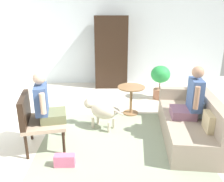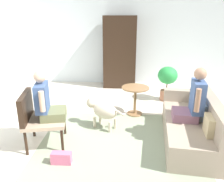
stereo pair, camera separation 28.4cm
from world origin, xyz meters
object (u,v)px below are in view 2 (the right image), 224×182
Objects in this scene: couch at (193,125)px; round_end_table at (135,96)px; potted_plant at (167,79)px; dog at (103,110)px; armchair at (37,115)px; armoire_cabinet at (120,52)px; person_on_armchair at (46,101)px; person_on_couch at (193,100)px; handbag at (61,158)px.

round_end_table is (-0.94, 1.01, 0.13)m from couch.
dog is at bearing -133.26° from potted_plant.
armchair is 1.46× the size of round_end_table.
armchair is 1.22m from dog.
armoire_cabinet reaches higher than potted_plant.
person_on_couch is at bearing 5.40° from person_on_armchair.
dog is at bearing 66.81° from handbag.
person_on_armchair is 1.06× the size of dog.
armchair is 2.09m from round_end_table.
round_end_table is (1.64, 1.30, -0.12)m from armchair.
potted_plant is at bearing 43.48° from person_on_armchair.
potted_plant is at bearing -42.72° from armoire_cabinet.
round_end_table is 2.16m from armoire_cabinet.
person_on_armchair is 0.39× the size of armoire_cabinet.
dog is 0.37× the size of armoire_cabinet.
armoire_cabinet is (0.24, 2.68, 0.66)m from dog.
round_end_table is 2.10× the size of handbag.
person_on_couch is 1.42× the size of round_end_table.
armchair is 1.21× the size of dog.
couch is 0.46m from person_on_couch.
person_on_armchair is 3.18m from potted_plant.
couch is 2.16× the size of armchair.
handbag is at bearing -159.61° from person_on_couch.
person_on_couch is 1.18× the size of dog.
person_on_couch is 1.63m from dog.
person_on_armchair is (-2.38, -0.22, 0.02)m from person_on_couch.
couch is 2.62× the size of dog.
dog is (-1.53, 0.41, -0.39)m from person_on_couch.
dog is at bearing 166.59° from couch.
armoire_cabinet reaches higher than handbag.
couch is 3.17× the size of round_end_table.
person_on_armchair is 1.13m from dog.
armoire_cabinet is (-1.22, 1.13, 0.48)m from potted_plant.
armoire_cabinet is at bearing 137.28° from potted_plant.
couch is at bearing 6.04° from person_on_armchair.
armoire_cabinet reaches higher than person_on_couch.
person_on_armchair is at bearing 123.08° from handbag.
person_on_couch is 3.36m from armoire_cabinet.
person_on_armchair reaches higher than dog.
person_on_armchair is at bearing -173.96° from couch.
person_on_couch is (2.54, 0.26, 0.21)m from armchair.
person_on_couch reaches higher than dog.
potted_plant reaches higher than dog.
couch is 1.62m from dog.
armoire_cabinet reaches higher than armchair.
person_on_couch reaches higher than round_end_table.
armchair reaches higher than round_end_table.
armoire_cabinet reaches higher than dog.
person_on_couch is 2.39m from person_on_armchair.
armchair is 2.56m from person_on_couch.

